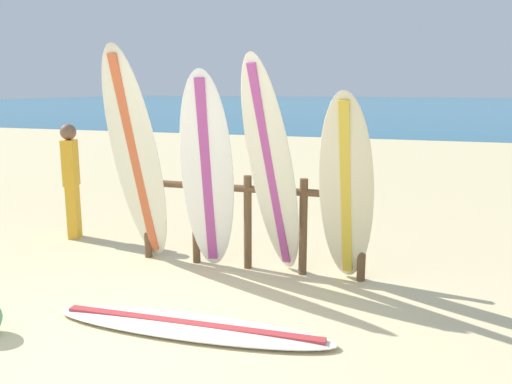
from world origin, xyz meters
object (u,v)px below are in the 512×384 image
surfboard_leaning_center_left (272,172)px  surfboard_leaning_center (346,192)px  surfboard_leaning_left (207,174)px  surfboard_lying_on_sand (190,326)px  beachgoer_standing (71,176)px  surfboard_rack (248,213)px  surfboard_leaning_far_left (136,159)px

surfboard_leaning_center_left → surfboard_leaning_center: surfboard_leaning_center_left is taller
surfboard_leaning_left → surfboard_leaning_center: bearing=-0.6°
surfboard_lying_on_sand → beachgoer_standing: beachgoer_standing is taller
surfboard_leaning_center_left → surfboard_leaning_center: bearing=2.4°
surfboard_rack → surfboard_lying_on_sand: size_ratio=1.05×
surfboard_rack → surfboard_leaning_far_left: surfboard_leaning_far_left is taller
surfboard_rack → surfboard_leaning_center_left: bearing=-40.3°
surfboard_rack → surfboard_leaning_center_left: surfboard_leaning_center_left is taller
surfboard_leaning_far_left → surfboard_leaning_left: surfboard_leaning_far_left is taller
surfboard_leaning_center_left → beachgoer_standing: bearing=166.2°
surfboard_rack → surfboard_leaning_left: surfboard_leaning_left is taller
surfboard_leaning_far_left → surfboard_leaning_left: 0.84m
surfboard_leaning_center_left → surfboard_lying_on_sand: 1.80m
surfboard_leaning_left → surfboard_lying_on_sand: size_ratio=0.88×
surfboard_leaning_center → surfboard_lying_on_sand: bearing=-128.5°
surfboard_lying_on_sand → beachgoer_standing: size_ratio=1.64×
surfboard_leaning_left → surfboard_leaning_center_left: surfboard_leaning_center_left is taller
surfboard_lying_on_sand → beachgoer_standing: (-2.71, 2.09, 0.82)m
surfboard_lying_on_sand → surfboard_leaning_center: bearing=51.5°
surfboard_leaning_center → surfboard_lying_on_sand: surfboard_leaning_center is taller
surfboard_leaning_left → surfboard_lying_on_sand: (0.42, -1.39, -1.08)m
surfboard_leaning_far_left → surfboard_lying_on_sand: size_ratio=0.98×
surfboard_leaning_far_left → surfboard_leaning_center_left: surfboard_leaning_far_left is taller
surfboard_leaning_center_left → beachgoer_standing: size_ratio=1.52×
surfboard_leaning_far_left → surfboard_leaning_center_left: bearing=0.1°
surfboard_leaning_far_left → beachgoer_standing: (-1.46, 0.75, -0.39)m
surfboard_leaning_left → surfboard_lying_on_sand: 1.81m
surfboard_leaning_left → surfboard_leaning_center: size_ratio=1.10×
surfboard_leaning_left → beachgoer_standing: surfboard_leaning_left is taller
surfboard_leaning_center → beachgoer_standing: surfboard_leaning_center is taller
surfboard_leaning_center_left → beachgoer_standing: 3.15m
surfboard_leaning_left → beachgoer_standing: (-2.30, 0.70, -0.26)m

